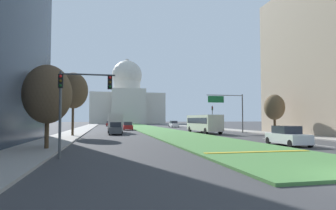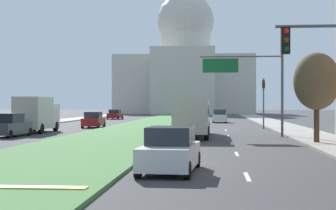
# 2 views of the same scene
# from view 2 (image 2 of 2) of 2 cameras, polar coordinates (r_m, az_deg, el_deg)

# --- Properties ---
(ground_plane) EXTENTS (294.79, 294.79, 0.00)m
(ground_plane) POSITION_cam_2_polar(r_m,az_deg,el_deg) (74.34, -0.84, -1.85)
(ground_plane) COLOR #3D3D3F
(grass_median) EXTENTS (8.28, 120.59, 0.14)m
(grass_median) POSITION_cam_2_polar(r_m,az_deg,el_deg) (67.68, -1.41, -1.99)
(grass_median) COLOR #4C8442
(grass_median) RESTS_ON ground_plane
(lane_dashes_right) EXTENTS (0.16, 58.70, 0.01)m
(lane_dashes_right) POSITION_cam_2_polar(r_m,az_deg,el_deg) (49.87, 6.25, -2.84)
(lane_dashes_right) COLOR silver
(lane_dashes_right) RESTS_ON ground_plane
(sidewalk_left) EXTENTS (4.00, 120.59, 0.15)m
(sidewalk_left) POSITION_cam_2_polar(r_m,az_deg,el_deg) (64.60, -15.46, -2.10)
(sidewalk_left) COLOR #9E9991
(sidewalk_left) RESTS_ON ground_plane
(sidewalk_right) EXTENTS (4.00, 120.59, 0.15)m
(sidewalk_right) POSITION_cam_2_polar(r_m,az_deg,el_deg) (61.06, 12.06, -2.23)
(sidewalk_right) COLOR #9E9991
(sidewalk_right) RESTS_ON ground_plane
(capitol_building) EXTENTS (35.20, 25.56, 32.48)m
(capitol_building) POSITION_cam_2_polar(r_m,az_deg,el_deg) (140.64, 1.85, 3.83)
(capitol_building) COLOR beige
(capitol_building) RESTS_ON ground_plane
(traffic_light_far_right) EXTENTS (0.28, 0.35, 5.20)m
(traffic_light_far_right) POSITION_cam_2_polar(r_m,az_deg,el_deg) (56.10, 10.13, 0.87)
(traffic_light_far_right) COLOR #515456
(traffic_light_far_right) RESTS_ON ground_plane
(overhead_guide_sign) EXTENTS (6.51, 0.20, 6.50)m
(overhead_guide_sign) POSITION_cam_2_polar(r_m,az_deg,el_deg) (42.47, 8.75, 2.96)
(overhead_guide_sign) COLOR #515456
(overhead_guide_sign) RESTS_ON ground_plane
(street_tree_right_mid) EXTENTS (2.95, 2.95, 5.88)m
(street_tree_right_mid) POSITION_cam_2_polar(r_m,az_deg,el_deg) (35.49, 15.53, 2.41)
(street_tree_right_mid) COLOR #4C3823
(street_tree_right_mid) RESTS_ON ground_plane
(sedan_lead_stopped) EXTENTS (2.22, 4.63, 1.72)m
(sedan_lead_stopped) POSITION_cam_2_polar(r_m,az_deg,el_deg) (20.43, 0.23, -4.91)
(sedan_lead_stopped) COLOR silver
(sedan_lead_stopped) RESTS_ON ground_plane
(sedan_midblock) EXTENTS (2.13, 4.63, 1.85)m
(sedan_midblock) POSITION_cam_2_polar(r_m,az_deg,el_deg) (43.68, -16.45, -2.15)
(sedan_midblock) COLOR #4C5156
(sedan_midblock) RESTS_ON ground_plane
(sedan_distant) EXTENTS (2.01, 4.34, 1.71)m
(sedan_distant) POSITION_cam_2_polar(r_m,az_deg,el_deg) (58.66, -7.93, -1.61)
(sedan_distant) COLOR maroon
(sedan_distant) RESTS_ON ground_plane
(sedan_far_horizon) EXTENTS (1.96, 4.53, 1.80)m
(sedan_far_horizon) POSITION_cam_2_polar(r_m,az_deg,el_deg) (73.87, 5.51, -1.22)
(sedan_far_horizon) COLOR silver
(sedan_far_horizon) RESTS_ON ground_plane
(sedan_very_far) EXTENTS (2.05, 4.71, 1.63)m
(sedan_very_far) POSITION_cam_2_polar(r_m,az_deg,el_deg) (89.70, -5.65, -1.02)
(sedan_very_far) COLOR maroon
(sedan_very_far) RESTS_ON ground_plane
(box_truck_delivery) EXTENTS (2.40, 6.40, 3.20)m
(box_truck_delivery) POSITION_cam_2_polar(r_m,az_deg,el_deg) (49.42, -13.81, -0.93)
(box_truck_delivery) COLOR silver
(box_truck_delivery) RESTS_ON ground_plane
(city_bus) EXTENTS (2.62, 11.00, 2.95)m
(city_bus) POSITION_cam_2_polar(r_m,az_deg,el_deg) (42.39, 2.64, -0.98)
(city_bus) COLOR beige
(city_bus) RESTS_ON ground_plane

